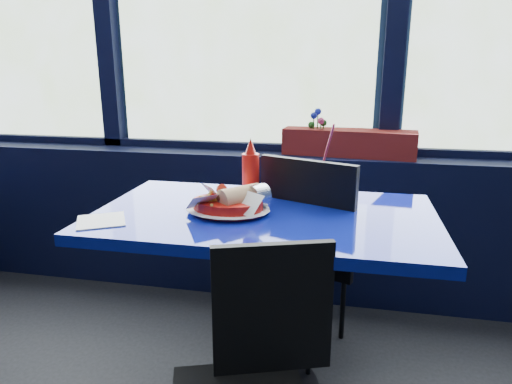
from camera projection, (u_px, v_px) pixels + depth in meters
name	position (u px, v px, depth m)	size (l,w,h in m)	color
window_sill	(241.00, 221.00, 2.60)	(5.00, 0.26, 0.80)	black
near_table	(264.00, 259.00, 1.67)	(1.20, 0.70, 0.75)	black
chair_near_front	(254.00, 372.00, 1.23)	(0.46, 0.46, 0.79)	black
chair_near_back	(298.00, 246.00, 1.91)	(0.53, 0.54, 0.92)	black
planter_box	(349.00, 143.00, 2.37)	(0.68, 0.17, 0.14)	maroon
flower_vase	(317.00, 141.00, 2.39)	(0.12, 0.13, 0.24)	silver
food_basket	(230.00, 203.00, 1.61)	(0.33, 0.33, 0.10)	#B9140C
ketchup_bottle	(251.00, 174.00, 1.73)	(0.07, 0.07, 0.24)	#B9140C
soda_cup	(323.00, 182.00, 1.75)	(0.09, 0.09, 0.30)	navy
napkin	(101.00, 221.00, 1.53)	(0.15, 0.15, 0.00)	white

